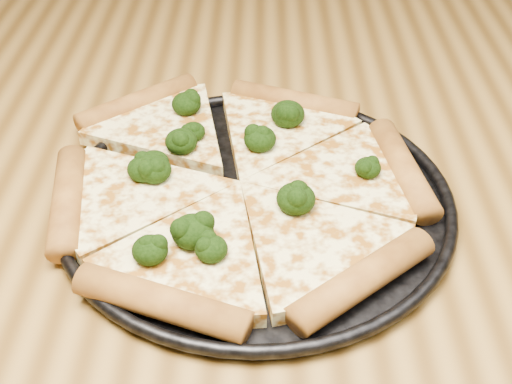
{
  "coord_description": "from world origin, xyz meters",
  "views": [
    {
      "loc": [
        0.02,
        -0.51,
        1.15
      ],
      "look_at": [
        0.01,
        -0.04,
        0.77
      ],
      "focal_mm": 46.85,
      "sensor_mm": 36.0,
      "label": 1
    }
  ],
  "objects": [
    {
      "name": "pizza_pan",
      "position": [
        0.01,
        -0.04,
        0.76
      ],
      "size": [
        0.36,
        0.36,
        0.02
      ],
      "color": "black",
      "rests_on": "dining_table"
    },
    {
      "name": "dining_table",
      "position": [
        0.0,
        0.0,
        0.66
      ],
      "size": [
        1.2,
        0.9,
        0.75
      ],
      "color": "olive",
      "rests_on": "ground"
    },
    {
      "name": "broccoli_florets",
      "position": [
        -0.02,
        -0.01,
        0.78
      ],
      "size": [
        0.23,
        0.25,
        0.03
      ],
      "color": "black",
      "rests_on": "pizza"
    },
    {
      "name": "pizza",
      "position": [
        -0.0,
        -0.02,
        0.77
      ],
      "size": [
        0.36,
        0.38,
        0.03
      ],
      "rotation": [
        0.0,
        0.0,
        -0.36
      ],
      "color": "#FFF09C",
      "rests_on": "pizza_pan"
    }
  ]
}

